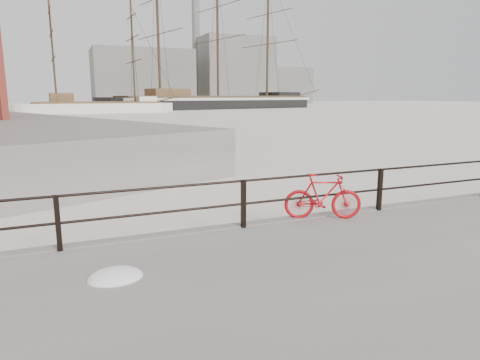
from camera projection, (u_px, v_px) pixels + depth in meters
name	position (u px, v px, depth m)	size (l,w,h in m)	color
ground	(373.00, 223.00, 10.36)	(400.00, 400.00, 0.00)	white
guardrail	(380.00, 190.00, 10.06)	(28.00, 0.10, 1.00)	black
bicycle	(323.00, 196.00, 9.34)	(1.68, 0.25, 1.01)	#B50C12
barque_black	(218.00, 109.00, 100.69)	(65.02, 21.28, 36.44)	black
schooner_mid	(98.00, 113.00, 77.21)	(29.75, 12.59, 21.32)	silver
industrial_west	(143.00, 78.00, 142.83)	(32.00, 18.00, 18.00)	gray
industrial_mid	(234.00, 71.00, 160.08)	(26.00, 20.00, 24.00)	gray
industrial_east	(282.00, 86.00, 174.32)	(20.00, 16.00, 14.00)	gray
smokestack	(196.00, 43.00, 157.72)	(2.80, 2.80, 44.00)	gray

